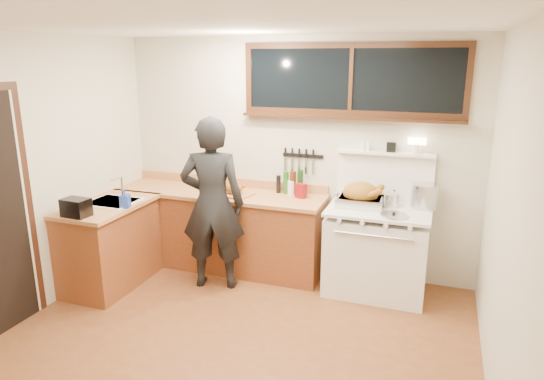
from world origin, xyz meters
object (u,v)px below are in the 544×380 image
at_px(man, 213,204).
at_px(cutting_board, 234,191).
at_px(roast_turkey, 361,196).
at_px(vintage_stove, 377,248).

height_order(man, cutting_board, man).
bearing_deg(roast_turkey, man, -162.66).
bearing_deg(vintage_stove, cutting_board, -178.51).
xyz_separation_m(cutting_board, roast_turkey, (1.38, 0.05, 0.05)).
height_order(vintage_stove, man, man).
xyz_separation_m(man, roast_turkey, (1.45, 0.45, 0.10)).
relative_size(man, roast_turkey, 3.61).
distance_m(vintage_stove, cutting_board, 1.65).
bearing_deg(roast_turkey, vintage_stove, -3.23).
distance_m(man, roast_turkey, 1.52).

